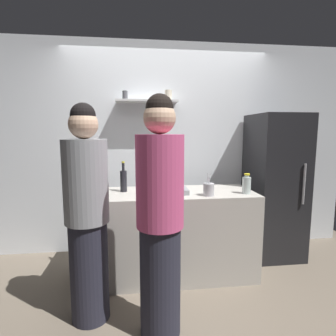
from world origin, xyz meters
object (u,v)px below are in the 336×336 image
baking_pan (171,191)px  person_pink_top (160,220)px  utensil_holder (209,189)px  person_grey_hoodie (87,216)px  refrigerator (274,186)px  wine_bottle_dark_glass (124,180)px  wine_bottle_green_glass (92,181)px  water_bottle_plastic (247,185)px

baking_pan → person_pink_top: 0.79m
utensil_holder → person_grey_hoodie: size_ratio=0.13×
refrigerator → person_grey_hoodie: size_ratio=1.00×
refrigerator → baking_pan: bearing=-163.7°
wine_bottle_dark_glass → wine_bottle_green_glass: 0.32m
wine_bottle_green_glass → person_pink_top: bearing=-55.1°
refrigerator → baking_pan: size_ratio=5.04×
utensil_holder → baking_pan: bearing=157.2°
wine_bottle_dark_glass → wine_bottle_green_glass: (-0.32, -0.03, 0.00)m
water_bottle_plastic → person_grey_hoodie: (-1.48, -0.44, -0.13)m
utensil_holder → water_bottle_plastic: utensil_holder is taller
water_bottle_plastic → person_pink_top: person_pink_top is taller
wine_bottle_dark_glass → water_bottle_plastic: 1.25m
wine_bottle_dark_glass → refrigerator: bearing=7.9°
utensil_holder → water_bottle_plastic: bearing=6.1°
person_pink_top → utensil_holder: bearing=-172.8°
utensil_holder → person_pink_top: person_pink_top is taller
person_grey_hoodie → person_pink_top: bearing=77.3°
wine_bottle_green_glass → baking_pan: bearing=-8.0°
water_bottle_plastic → utensil_holder: bearing=-173.9°
wine_bottle_green_glass → person_pink_top: 1.08m
baking_pan → water_bottle_plastic: bearing=-8.0°
wine_bottle_green_glass → water_bottle_plastic: bearing=-8.0°
baking_pan → utensil_holder: bearing=-22.8°
water_bottle_plastic → baking_pan: bearing=172.0°
baking_pan → wine_bottle_dark_glass: 0.50m
wine_bottle_green_glass → wine_bottle_dark_glass: bearing=5.0°
refrigerator → baking_pan: refrigerator is taller
utensil_holder → person_pink_top: size_ratio=0.13×
person_pink_top → baking_pan: bearing=-145.3°
utensil_holder → wine_bottle_dark_glass: bearing=160.9°
refrigerator → person_pink_top: bearing=-142.4°
person_grey_hoodie → water_bottle_plastic: bearing=116.0°
water_bottle_plastic → person_pink_top: (-0.93, -0.66, -0.10)m
utensil_holder → person_grey_hoodie: bearing=-159.8°
utensil_holder → person_pink_top: bearing=-130.5°
refrigerator → water_bottle_plastic: 0.76m
baking_pan → person_grey_hoodie: size_ratio=0.20×
person_pink_top → person_grey_hoodie: bearing=-64.4°
water_bottle_plastic → wine_bottle_dark_glass: bearing=168.7°
baking_pan → person_pink_top: person_pink_top is taller
wine_bottle_green_glass → refrigerator: bearing=7.5°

